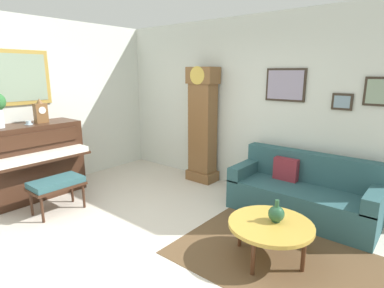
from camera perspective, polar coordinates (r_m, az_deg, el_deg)
The scene contains 12 objects.
ground_plane at distance 3.88m, azimuth -10.63°, elevation -17.74°, with size 6.40×6.00×0.10m, color beige.
wall_left at distance 5.63m, azimuth -28.75°, elevation 6.29°, with size 0.13×4.90×2.80m.
wall_back at distance 5.21m, azimuth 9.52°, elevation 7.22°, with size 5.30×0.13×2.80m.
area_rug at distance 3.60m, azimuth 15.20°, elevation -19.68°, with size 2.10×1.50×0.01m, color brown.
piano at distance 5.38m, azimuth -27.60°, elevation -2.77°, with size 0.87×1.44×1.16m.
piano_bench at distance 4.71m, azimuth -23.89°, elevation -6.89°, with size 0.42×0.70×0.48m.
grandfather_clock at distance 5.42m, azimuth 1.97°, elevation 2.95°, with size 0.52×0.34×2.03m.
couch at distance 4.52m, azimuth 19.94°, elevation -8.64°, with size 1.90×0.80×0.84m.
coffee_table at distance 3.40m, azimuth 14.42°, elevation -14.50°, with size 0.88×0.88×0.41m.
mantel_clock at distance 5.33m, azimuth -26.36°, elevation 5.39°, with size 0.13×0.18×0.38m.
teacup at distance 5.24m, azimuth -28.14°, elevation 3.45°, with size 0.12×0.12×0.06m.
green_jug at distance 3.39m, azimuth 15.42°, elevation -12.40°, with size 0.17×0.17×0.24m.
Camera 1 is at (2.60, -2.09, 1.94)m, focal length 28.65 mm.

